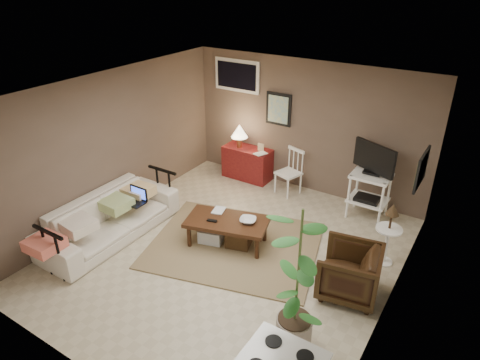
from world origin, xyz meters
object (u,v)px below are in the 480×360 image
Objects in this scene: sofa at (109,212)px; red_console at (247,160)px; armchair at (349,270)px; potted_plant at (298,277)px; coffee_table at (227,230)px; tv_stand at (371,180)px; spindle_chair at (289,173)px; side_table at (390,227)px.

red_console is (0.70, 2.87, -0.06)m from sofa.
potted_plant is at bearing -20.86° from armchair.
tv_stand is at bearing 51.52° from coffee_table.
potted_plant is (2.64, -3.28, 0.57)m from red_console.
sofa is (-1.64, -0.78, 0.18)m from coffee_table.
red_console is 0.99m from spindle_chair.
side_table is 0.95m from armchair.
spindle_chair is at bearing 151.28° from side_table.
red_console is 2.50m from tv_stand.
potted_plant reaches higher than sofa.
coffee_table is 1.38× the size of side_table.
coffee_table is 2.49m from tv_stand.
sofa is 2.99× the size of armchair.
side_table is 1.29× the size of armchair.
red_console is 1.14× the size of side_table.
sofa is 2.96m from red_console.
coffee_table is 2.30m from red_console.
side_table is at bearing 21.18° from coffee_table.
tv_stand is at bearing 119.22° from side_table.
sofa is at bearing -139.60° from tv_stand.
sofa is 3.63m from armchair.
spindle_chair is at bearing 117.60° from potted_plant.
red_console reaches higher than side_table.
armchair is at bearing 78.84° from potted_plant.
red_console is at bearing 157.63° from side_table.
potted_plant is (1.69, -1.18, 0.69)m from coffee_table.
armchair reaches higher than coffee_table.
side_table reaches higher than coffee_table.
spindle_chair is 2.40m from side_table.
tv_stand reaches higher than armchair.
potted_plant reaches higher than coffee_table.
potted_plant reaches higher than tv_stand.
coffee_table is at bearing -158.82° from side_table.
sofa is 3.23m from spindle_chair.
coffee_table is 1.98m from spindle_chair.
armchair is (1.87, -2.04, -0.02)m from spindle_chair.
potted_plant reaches higher than red_console.
coffee_table is 2.32m from side_table.
tv_stand is 1.75× the size of armchair.
tv_stand reaches higher than sofa.
red_console is 1.29× the size of spindle_chair.
sofa is 1.71× the size of tv_stand.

